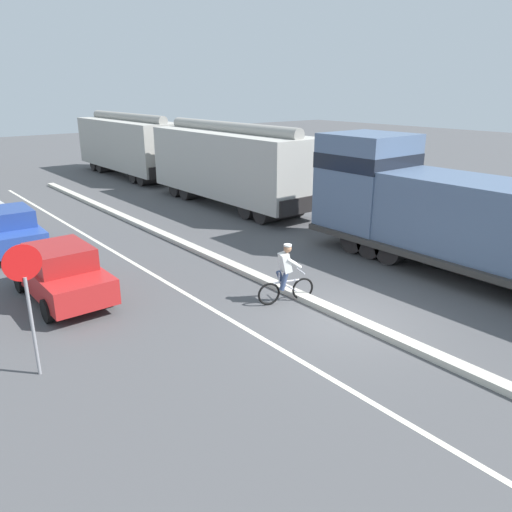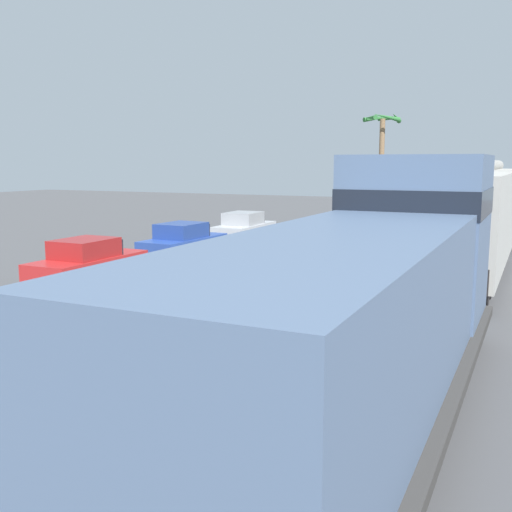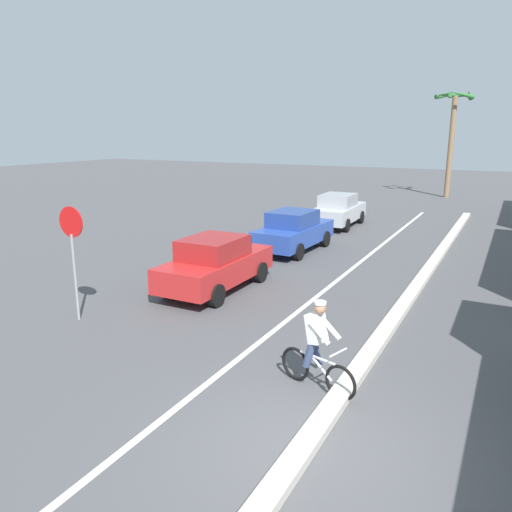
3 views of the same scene
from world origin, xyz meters
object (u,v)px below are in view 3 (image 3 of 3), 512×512
palm_tree_near (453,121)px  cyclist (317,348)px  parked_car_red (216,263)px  parked_car_blue (294,231)px  parked_car_silver (338,210)px  stop_sign (72,241)px

palm_tree_near → cyclist: bearing=-87.0°
parked_car_red → cyclist: cyclist is taller
parked_car_blue → palm_tree_near: bearing=81.2°
palm_tree_near → parked_car_silver: bearing=-102.8°
parked_car_red → stop_sign: bearing=-115.6°
parked_car_red → parked_car_silver: bearing=90.5°
palm_tree_near → parked_car_blue: bearing=-98.8°
palm_tree_near → parked_car_red: bearing=-97.0°
parked_car_silver → cyclist: cyclist is taller
parked_car_red → parked_car_blue: size_ratio=0.99×
stop_sign → parked_car_silver: bearing=83.8°
parked_car_silver → parked_car_blue: bearing=-88.6°
parked_car_blue → stop_sign: 9.62m
parked_car_red → palm_tree_near: 26.61m
parked_car_red → cyclist: 6.38m
parked_car_blue → cyclist: bearing=-64.3°
cyclist → palm_tree_near: palm_tree_near is taller
parked_car_blue → parked_car_silver: size_ratio=1.00×
cyclist → stop_sign: (-6.57, 0.52, 1.21)m
stop_sign → parked_car_blue: bearing=79.1°
parked_car_silver → stop_sign: size_ratio=1.47×
cyclist → parked_car_red: bearing=138.9°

